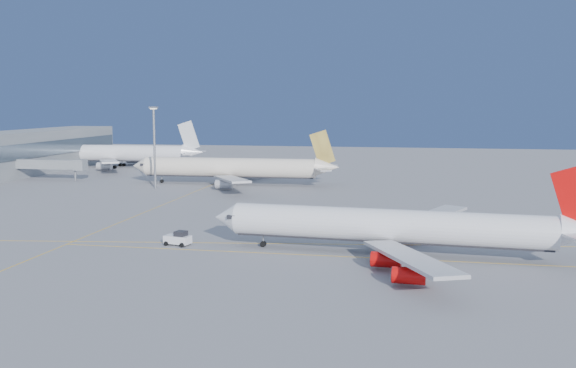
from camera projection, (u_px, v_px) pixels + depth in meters
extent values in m
plane|color=slate|center=(303.00, 237.00, 119.14)|extent=(500.00, 500.00, 0.00)
cube|color=gray|center=(17.00, 153.00, 222.38)|extent=(18.00, 110.00, 15.00)
cube|color=#3F4C59|center=(41.00, 149.00, 220.48)|extent=(0.40, 107.80, 5.00)
cube|color=gray|center=(49.00, 164.00, 206.28)|extent=(22.00, 3.00, 3.00)
cylinder|color=gray|center=(75.00, 173.00, 204.94)|extent=(0.70, 0.70, 5.20)
cube|color=gray|center=(81.00, 165.00, 204.24)|extent=(3.20, 3.60, 3.40)
cube|color=#F1B00D|center=(320.00, 255.00, 104.56)|extent=(90.00, 0.18, 0.02)
cube|color=#F1B00D|center=(298.00, 244.00, 113.29)|extent=(118.86, 16.88, 0.02)
cube|color=#F1B00D|center=(161.00, 205.00, 155.80)|extent=(0.18, 140.00, 0.02)
cylinder|color=white|center=(388.00, 225.00, 104.74)|extent=(52.36, 9.27, 5.40)
cone|color=white|center=(226.00, 218.00, 111.97)|extent=(4.58, 5.69, 5.40)
cube|color=black|center=(236.00, 215.00, 111.45)|extent=(1.87, 5.22, 0.65)
cube|color=#B7B7BC|center=(410.00, 257.00, 89.23)|extent=(14.44, 26.84, 0.51)
cube|color=#B7B7BC|center=(422.00, 220.00, 118.18)|extent=(17.74, 25.72, 0.51)
cube|color=red|center=(574.00, 197.00, 96.82)|extent=(7.17, 0.95, 9.84)
cylinder|color=gray|center=(263.00, 238.00, 110.65)|extent=(0.22, 0.22, 2.14)
cylinder|color=black|center=(263.00, 244.00, 110.78)|extent=(1.07, 0.73, 1.02)
cylinder|color=gray|center=(391.00, 250.00, 101.25)|extent=(0.30, 0.30, 2.14)
cylinder|color=black|center=(391.00, 257.00, 101.38)|extent=(1.08, 0.91, 1.02)
cylinder|color=gray|center=(395.00, 240.00, 108.56)|extent=(0.30, 0.30, 2.14)
cylinder|color=black|center=(395.00, 247.00, 108.69)|extent=(1.08, 0.91, 1.02)
cylinder|color=red|center=(386.00, 260.00, 95.07)|extent=(4.63, 2.65, 2.33)
cylinder|color=red|center=(409.00, 276.00, 86.30)|extent=(4.63, 2.65, 2.33)
cylinder|color=red|center=(399.00, 233.00, 114.72)|extent=(4.63, 2.65, 2.33)
cylinder|color=red|center=(424.00, 226.00, 121.45)|extent=(4.63, 2.65, 2.33)
cylinder|color=beige|center=(229.00, 167.00, 195.54)|extent=(53.19, 6.62, 5.82)
cone|color=beige|center=(140.00, 166.00, 200.46)|extent=(4.68, 5.89, 5.82)
cone|color=beige|center=(327.00, 167.00, 190.32)|extent=(7.23, 5.64, 5.53)
cube|color=black|center=(146.00, 164.00, 200.05)|extent=(1.72, 5.55, 0.71)
cube|color=#B7B7BC|center=(231.00, 179.00, 179.22)|extent=(17.61, 27.89, 0.56)
cube|color=#B7B7BC|center=(257.00, 168.00, 210.58)|extent=(16.91, 28.12, 0.56)
cube|color=gold|center=(322.00, 148.00, 189.87)|extent=(7.86, 0.58, 10.80)
cylinder|color=gray|center=(162.00, 177.00, 199.70)|extent=(0.25, 0.25, 2.35)
cylinder|color=black|center=(162.00, 181.00, 199.85)|extent=(1.13, 0.73, 1.12)
cylinder|color=gray|center=(229.00, 180.00, 191.76)|extent=(0.33, 0.33, 2.35)
cylinder|color=black|center=(229.00, 184.00, 191.91)|extent=(1.14, 0.94, 1.12)
cylinder|color=gray|center=(236.00, 177.00, 199.85)|extent=(0.33, 0.33, 2.35)
cylinder|color=black|center=(236.00, 181.00, 200.00)|extent=(1.14, 0.94, 1.12)
cylinder|color=#B7B7BC|center=(224.00, 184.00, 182.75)|extent=(4.94, 2.63, 2.55)
cylinder|color=#B7B7BC|center=(246.00, 174.00, 208.52)|extent=(4.94, 2.63, 2.55)
cylinder|color=white|center=(114.00, 153.00, 247.70)|extent=(55.54, 8.60, 6.20)
cone|color=white|center=(42.00, 152.00, 252.00)|extent=(5.24, 6.41, 6.20)
cone|color=white|center=(193.00, 152.00, 243.11)|extent=(7.99, 6.22, 5.89)
cube|color=black|center=(47.00, 150.00, 251.62)|extent=(2.02, 5.96, 0.77)
cube|color=#B7B7BC|center=(109.00, 161.00, 230.70)|extent=(19.26, 28.97, 0.61)
cube|color=#B7B7BC|center=(143.00, 154.00, 263.68)|extent=(17.14, 29.67, 0.61)
cube|color=silver|center=(189.00, 136.00, 242.58)|extent=(8.52, 0.87, 11.71)
cylinder|color=gray|center=(60.00, 162.00, 251.41)|extent=(0.27, 0.27, 2.54)
cylinder|color=black|center=(60.00, 165.00, 251.57)|extent=(1.25, 0.83, 1.22)
cylinder|color=gray|center=(113.00, 164.00, 243.67)|extent=(0.35, 0.35, 2.54)
cylinder|color=black|center=(113.00, 167.00, 243.83)|extent=(1.26, 1.05, 1.22)
cylinder|color=gray|center=(122.00, 162.00, 252.36)|extent=(0.35, 0.35, 2.54)
cylinder|color=black|center=(122.00, 165.00, 252.52)|extent=(1.26, 1.05, 1.22)
cylinder|color=#B7B7BC|center=(104.00, 166.00, 234.33)|extent=(5.43, 2.99, 2.77)
cylinder|color=#B7B7BC|center=(133.00, 160.00, 261.45)|extent=(5.43, 2.99, 2.77)
cube|color=white|center=(178.00, 239.00, 112.03)|extent=(4.93, 3.17, 1.37)
cube|color=black|center=(181.00, 234.00, 111.64)|extent=(2.18, 2.27, 1.03)
cylinder|color=black|center=(166.00, 244.00, 111.62)|extent=(0.86, 0.56, 0.80)
cylinder|color=black|center=(174.00, 241.00, 113.81)|extent=(0.86, 0.56, 0.80)
cylinder|color=black|center=(182.00, 245.00, 110.40)|extent=(0.86, 0.56, 0.80)
cylinder|color=black|center=(189.00, 242.00, 112.59)|extent=(0.86, 0.56, 0.80)
cylinder|color=gray|center=(154.00, 149.00, 185.09)|extent=(0.65, 0.65, 23.33)
cube|color=gray|center=(153.00, 107.00, 183.61)|extent=(2.05, 2.05, 0.47)
cube|color=white|center=(153.00, 109.00, 183.66)|extent=(1.49, 1.49, 0.23)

